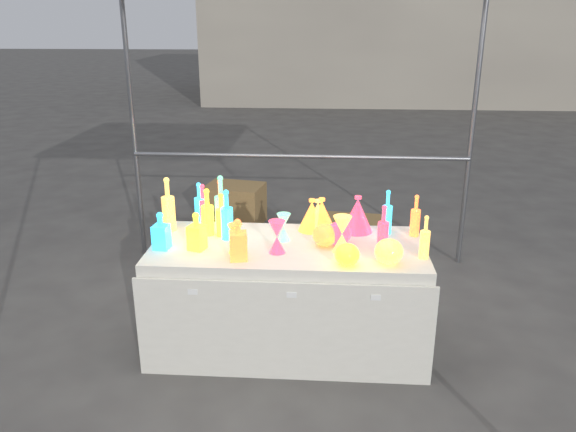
# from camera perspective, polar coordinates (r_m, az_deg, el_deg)

# --- Properties ---
(ground) EXTENTS (80.00, 80.00, 0.00)m
(ground) POSITION_cam_1_polar(r_m,az_deg,el_deg) (4.06, 0.00, -12.76)
(ground) COLOR #5E5B57
(ground) RESTS_ON ground
(display_table) EXTENTS (1.84, 0.83, 0.75)m
(display_table) POSITION_cam_1_polar(r_m,az_deg,el_deg) (3.86, -0.01, -8.13)
(display_table) COLOR white
(display_table) RESTS_ON ground
(cardboard_box_closed) EXTENTS (0.68, 0.55, 0.44)m
(cardboard_box_closed) POSITION_cam_1_polar(r_m,az_deg,el_deg) (6.24, -5.41, 1.20)
(cardboard_box_closed) COLOR olive
(cardboard_box_closed) RESTS_ON ground
(cardboard_box_flat) EXTENTS (0.76, 0.58, 0.06)m
(cardboard_box_flat) POSITION_cam_1_polar(r_m,az_deg,el_deg) (6.26, 6.93, -0.66)
(cardboard_box_flat) COLOR olive
(cardboard_box_flat) RESTS_ON ground
(bottle_0) EXTENTS (0.11, 0.11, 0.33)m
(bottle_0) POSITION_cam_1_polar(r_m,az_deg,el_deg) (3.87, -8.19, 0.42)
(bottle_0) COLOR #D94514
(bottle_0) RESTS_ON display_table
(bottle_1) EXTENTS (0.08, 0.08, 0.31)m
(bottle_1) POSITION_cam_1_polar(r_m,az_deg,el_deg) (4.08, -8.98, 1.26)
(bottle_1) COLOR green
(bottle_1) RESTS_ON display_table
(bottle_2) EXTENTS (0.09, 0.09, 0.34)m
(bottle_2) POSITION_cam_1_polar(r_m,az_deg,el_deg) (4.04, -6.89, 1.38)
(bottle_2) COLOR #FFA51A
(bottle_2) RESTS_ON display_table
(bottle_3) EXTENTS (0.10, 0.10, 0.30)m
(bottle_3) POSITION_cam_1_polar(r_m,az_deg,el_deg) (4.07, -8.63, 1.19)
(bottle_3) COLOR #1A289A
(bottle_3) RESTS_ON display_table
(bottle_4) EXTENTS (0.09, 0.09, 0.39)m
(bottle_4) POSITION_cam_1_polar(r_m,az_deg,el_deg) (3.99, -12.08, 1.19)
(bottle_4) COLOR #127464
(bottle_4) RESTS_ON display_table
(bottle_5) EXTENTS (0.12, 0.12, 0.41)m
(bottle_5) POSITION_cam_1_polar(r_m,az_deg,el_deg) (3.89, -6.80, 1.20)
(bottle_5) COLOR #AC2260
(bottle_5) RESTS_ON display_table
(bottle_6) EXTENTS (0.10, 0.10, 0.30)m
(bottle_6) POSITION_cam_1_polar(r_m,az_deg,el_deg) (3.84, -6.78, 0.13)
(bottle_6) COLOR #D94514
(bottle_6) RESTS_ON display_table
(bottle_7) EXTENTS (0.10, 0.10, 0.35)m
(bottle_7) POSITION_cam_1_polar(r_m,az_deg,el_deg) (3.77, -6.23, 0.16)
(bottle_7) COLOR green
(bottle_7) RESTS_ON display_table
(decanter_0) EXTENTS (0.12, 0.12, 0.25)m
(decanter_0) POSITION_cam_1_polar(r_m,az_deg,el_deg) (3.64, -9.27, -1.51)
(decanter_0) COLOR #D94514
(decanter_0) RESTS_ON display_table
(decanter_1) EXTENTS (0.13, 0.13, 0.27)m
(decanter_1) POSITION_cam_1_polar(r_m,az_deg,el_deg) (3.46, -5.09, -2.37)
(decanter_1) COLOR #FFA51A
(decanter_1) RESTS_ON display_table
(decanter_2) EXTENTS (0.11, 0.11, 0.25)m
(decanter_2) POSITION_cam_1_polar(r_m,az_deg,el_deg) (3.70, -12.79, -1.45)
(decanter_2) COLOR green
(decanter_2) RESTS_ON display_table
(hourglass_0) EXTENTS (0.12, 0.12, 0.19)m
(hourglass_0) POSITION_cam_1_polar(r_m,az_deg,el_deg) (3.57, -5.37, -2.29)
(hourglass_0) COLOR #FFA51A
(hourglass_0) RESTS_ON display_table
(hourglass_1) EXTENTS (0.13, 0.13, 0.21)m
(hourglass_1) POSITION_cam_1_polar(r_m,az_deg,el_deg) (3.55, -1.13, -2.13)
(hourglass_1) COLOR #1A289A
(hourglass_1) RESTS_ON display_table
(hourglass_2) EXTENTS (0.14, 0.14, 0.24)m
(hourglass_2) POSITION_cam_1_polar(r_m,az_deg,el_deg) (3.58, 5.52, -1.84)
(hourglass_2) COLOR #127464
(hourglass_2) RESTS_ON display_table
(hourglass_3) EXTENTS (0.12, 0.12, 0.19)m
(hourglass_3) POSITION_cam_1_polar(r_m,az_deg,el_deg) (3.75, -0.44, -1.13)
(hourglass_3) COLOR #AC2260
(hourglass_3) RESTS_ON display_table
(globe_0) EXTENTS (0.19, 0.19, 0.12)m
(globe_0) POSITION_cam_1_polar(r_m,az_deg,el_deg) (3.40, 6.02, -4.05)
(globe_0) COLOR #D94514
(globe_0) RESTS_ON display_table
(globe_1) EXTENTS (0.20, 0.20, 0.14)m
(globe_1) POSITION_cam_1_polar(r_m,az_deg,el_deg) (3.46, 10.20, -3.71)
(globe_1) COLOR #127464
(globe_1) RESTS_ON display_table
(globe_2) EXTENTS (0.18, 0.18, 0.13)m
(globe_2) POSITION_cam_1_polar(r_m,az_deg,el_deg) (3.68, 3.77, -2.07)
(globe_2) COLOR #FFA51A
(globe_2) RESTS_ON display_table
(globe_3) EXTENTS (0.21, 0.21, 0.14)m
(globe_3) POSITION_cam_1_polar(r_m,az_deg,el_deg) (3.71, 5.16, -1.89)
(globe_3) COLOR #1A289A
(globe_3) RESTS_ON display_table
(lampshade_0) EXTENTS (0.24, 0.24, 0.23)m
(lampshade_0) POSITION_cam_1_polar(r_m,az_deg,el_deg) (3.93, 2.43, 0.14)
(lampshade_0) COLOR yellow
(lampshade_0) RESTS_ON display_table
(lampshade_1) EXTENTS (0.25, 0.25, 0.24)m
(lampshade_1) POSITION_cam_1_polar(r_m,az_deg,el_deg) (3.93, 3.44, 0.17)
(lampshade_1) COLOR yellow
(lampshade_1) RESTS_ON display_table
(lampshade_2) EXTENTS (0.22, 0.22, 0.26)m
(lampshade_2) POSITION_cam_1_polar(r_m,az_deg,el_deg) (3.93, 7.07, 0.22)
(lampshade_2) COLOR #1A289A
(lampshade_2) RESTS_ON display_table
(lampshade_3) EXTENTS (0.25, 0.25, 0.23)m
(lampshade_3) POSITION_cam_1_polar(r_m,az_deg,el_deg) (3.93, 3.06, 0.10)
(lampshade_3) COLOR #127464
(lampshade_3) RESTS_ON display_table
(bottle_8) EXTENTS (0.08, 0.08, 0.31)m
(bottle_8) POSITION_cam_1_polar(r_m,az_deg,el_deg) (3.91, 10.05, 0.42)
(bottle_8) COLOR green
(bottle_8) RESTS_ON display_table
(bottle_9) EXTENTS (0.08, 0.08, 0.29)m
(bottle_9) POSITION_cam_1_polar(r_m,az_deg,el_deg) (3.91, 12.83, 0.05)
(bottle_9) COLOR #FFA51A
(bottle_9) RESTS_ON display_table
(bottle_10) EXTENTS (0.09, 0.09, 0.31)m
(bottle_10) POSITION_cam_1_polar(r_m,az_deg,el_deg) (3.60, 9.64, -1.27)
(bottle_10) COLOR #1A289A
(bottle_10) RESTS_ON display_table
(bottle_11) EXTENTS (0.08, 0.08, 0.28)m
(bottle_11) POSITION_cam_1_polar(r_m,az_deg,el_deg) (3.56, 13.76, -2.09)
(bottle_11) COLOR #127464
(bottle_11) RESTS_ON display_table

